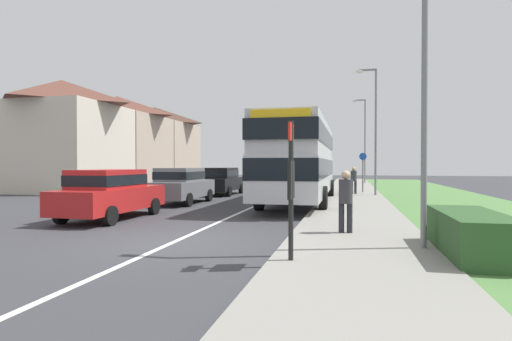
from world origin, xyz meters
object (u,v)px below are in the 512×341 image
(double_decker_bus, at_px, (300,157))
(parked_car_black, at_px, (221,180))
(cycle_route_sign, at_px, (363,171))
(bus_stop_sign, at_px, (291,180))
(street_lamp_mid, at_px, (374,123))
(street_lamp_near, at_px, (419,54))
(parked_car_red, at_px, (110,192))
(street_lamp_far, at_px, (364,136))
(parked_car_grey, at_px, (181,184))
(pedestrian_walking_away, at_px, (354,179))
(pedestrian_at_stop, at_px, (346,198))

(double_decker_bus, height_order, parked_car_black, double_decker_bus)
(double_decker_bus, bearing_deg, cycle_route_sign, 66.17)
(bus_stop_sign, relative_size, street_lamp_mid, 0.37)
(street_lamp_near, height_order, street_lamp_mid, street_lamp_mid)
(double_decker_bus, bearing_deg, parked_car_red, -129.40)
(cycle_route_sign, relative_size, street_lamp_far, 0.33)
(double_decker_bus, bearing_deg, street_lamp_near, -70.20)
(double_decker_bus, height_order, street_lamp_near, street_lamp_near)
(parked_car_grey, distance_m, parked_car_black, 5.65)
(parked_car_black, distance_m, bus_stop_sign, 17.37)
(parked_car_black, bearing_deg, pedestrian_walking_away, 6.63)
(street_lamp_mid, bearing_deg, bus_stop_sign, -98.12)
(parked_car_red, bearing_deg, pedestrian_at_stop, -12.62)
(pedestrian_at_stop, bearing_deg, street_lamp_mid, 83.89)
(street_lamp_mid, bearing_deg, pedestrian_at_stop, -96.11)
(pedestrian_at_stop, height_order, pedestrian_walking_away, same)
(parked_car_red, distance_m, pedestrian_at_stop, 7.85)
(double_decker_bus, xyz_separation_m, parked_car_grey, (-5.38, -1.19, -1.23))
(pedestrian_at_stop, bearing_deg, pedestrian_walking_away, 88.59)
(pedestrian_at_stop, height_order, cycle_route_sign, cycle_route_sign)
(street_lamp_near, bearing_deg, street_lamp_mid, 90.24)
(parked_car_black, height_order, bus_stop_sign, bus_stop_sign)
(pedestrian_walking_away, xyz_separation_m, cycle_route_sign, (0.56, 1.50, 0.45))
(parked_car_red, height_order, street_lamp_near, street_lamp_near)
(street_lamp_near, relative_size, street_lamp_mid, 1.00)
(parked_car_black, xyz_separation_m, street_lamp_far, (8.77, 14.79, 3.49))
(street_lamp_far, bearing_deg, parked_car_red, -109.15)
(pedestrian_at_stop, relative_size, pedestrian_walking_away, 1.00)
(pedestrian_at_stop, xyz_separation_m, street_lamp_far, (1.36, 27.69, 3.41))
(double_decker_bus, relative_size, pedestrian_at_stop, 6.80)
(double_decker_bus, relative_size, parked_car_black, 2.63)
(parked_car_red, bearing_deg, cycle_route_sign, 57.80)
(parked_car_black, relative_size, street_lamp_far, 0.56)
(parked_car_black, height_order, cycle_route_sign, cycle_route_sign)
(parked_car_red, xyz_separation_m, street_lamp_near, (9.13, -3.25, 3.18))
(pedestrian_walking_away, height_order, cycle_route_sign, cycle_route_sign)
(pedestrian_walking_away, relative_size, street_lamp_far, 0.22)
(parked_car_grey, height_order, street_lamp_near, street_lamp_near)
(pedestrian_at_stop, xyz_separation_m, street_lamp_mid, (1.40, 13.10, 3.12))
(bus_stop_sign, bearing_deg, street_lamp_near, 34.86)
(parked_car_grey, bearing_deg, pedestrian_walking_away, 39.82)
(street_lamp_near, bearing_deg, parked_car_red, 160.41)
(parked_car_red, bearing_deg, street_lamp_far, 70.85)
(pedestrian_at_stop, xyz_separation_m, street_lamp_near, (1.46, -1.53, 3.11))
(cycle_route_sign, distance_m, street_lamp_near, 17.06)
(parked_car_red, xyz_separation_m, parked_car_grey, (0.15, 5.54, 0.00))
(pedestrian_at_stop, bearing_deg, parked_car_grey, 136.00)
(double_decker_bus, distance_m, street_lamp_far, 19.68)
(double_decker_bus, xyz_separation_m, parked_car_red, (-5.53, -6.73, -1.24))
(parked_car_red, xyz_separation_m, pedestrian_walking_away, (8.00, 12.09, 0.07))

